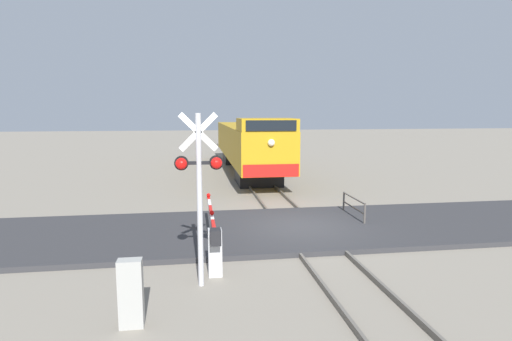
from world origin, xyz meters
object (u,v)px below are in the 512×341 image
(crossing_signal, at_px, (199,179))
(crossing_gate, at_px, (214,238))
(utility_cabinet, at_px, (131,293))
(locomotive, at_px, (248,144))
(guard_railing, at_px, (354,205))

(crossing_signal, height_order, crossing_gate, crossing_signal)
(crossing_signal, height_order, utility_cabinet, crossing_signal)
(locomotive, relative_size, utility_cabinet, 13.36)
(crossing_gate, height_order, guard_railing, crossing_gate)
(crossing_gate, relative_size, guard_railing, 2.37)
(utility_cabinet, bearing_deg, crossing_signal, 51.62)
(crossing_signal, bearing_deg, locomotive, 79.18)
(crossing_signal, bearing_deg, guard_railing, 41.62)
(guard_railing, bearing_deg, crossing_gate, -143.76)
(locomotive, bearing_deg, guard_railing, -79.84)
(crossing_signal, height_order, guard_railing, crossing_signal)
(locomotive, height_order, utility_cabinet, locomotive)
(locomotive, xyz_separation_m, crossing_signal, (-3.71, -19.40, 0.69))
(crossing_signal, xyz_separation_m, crossing_gate, (0.39, 1.25, -1.88))
(crossing_signal, distance_m, guard_railing, 8.56)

